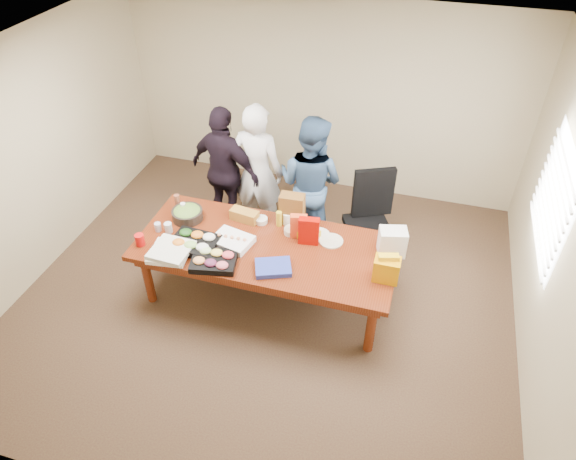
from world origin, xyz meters
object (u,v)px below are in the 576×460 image
(conference_table, at_px, (267,271))
(salad_bowl, at_px, (187,214))
(person_right, at_px, (310,183))
(person_center, at_px, (258,172))
(office_chair, at_px, (368,224))
(sheet_cake, at_px, (232,241))

(conference_table, xyz_separation_m, salad_bowl, (-1.01, 0.20, 0.43))
(person_right, height_order, salad_bowl, person_right)
(person_center, height_order, person_right, person_center)
(conference_table, relative_size, office_chair, 2.42)
(salad_bowl, bearing_deg, person_right, 37.10)
(person_right, bearing_deg, salad_bowl, 52.10)
(person_center, height_order, sheet_cake, person_center)
(person_center, xyz_separation_m, salad_bowl, (-0.54, -0.92, -0.11))
(conference_table, relative_size, person_center, 1.53)
(office_chair, relative_size, sheet_cake, 2.77)
(person_center, bearing_deg, sheet_cake, 97.66)
(person_right, height_order, sheet_cake, person_right)
(sheet_cake, bearing_deg, person_center, 108.25)
(sheet_cake, xyz_separation_m, salad_bowl, (-0.65, 0.27, 0.02))
(conference_table, distance_m, office_chair, 1.34)
(person_right, bearing_deg, person_center, 15.16)
(person_center, xyz_separation_m, person_right, (0.68, 0.00, -0.03))
(conference_table, xyz_separation_m, office_chair, (0.97, 0.90, 0.20))
(person_center, bearing_deg, office_chair, 173.63)
(person_right, bearing_deg, sheet_cake, 79.61)
(office_chair, bearing_deg, sheet_cake, -168.79)
(office_chair, bearing_deg, person_center, 146.61)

